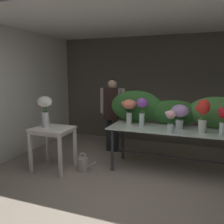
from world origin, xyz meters
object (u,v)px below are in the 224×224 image
at_px(florist, 112,108).
at_px(watering_can, 83,164).
at_px(side_table_white, 53,134).
at_px(vase_white_roses_tall, 45,108).
at_px(display_table_glass, 171,135).
at_px(vase_coral_dahlias, 129,107).
at_px(vase_lilac_tulips, 180,113).
at_px(vase_blush_carnations, 170,119).
at_px(vase_crimson_ranunculus, 223,119).
at_px(vase_violet_snapdragons, 142,108).
at_px(vase_scarlet_roses, 203,113).

distance_m(florist, watering_can, 1.50).
relative_size(side_table_white, vase_white_roses_tall, 1.40).
distance_m(display_table_glass, vase_coral_dahlias, 0.91).
height_order(vase_coral_dahlias, watering_can, vase_coral_dahlias).
bearing_deg(vase_coral_dahlias, display_table_glass, -6.84).
relative_size(florist, vase_lilac_tulips, 3.82).
height_order(vase_lilac_tulips, vase_blush_carnations, vase_lilac_tulips).
height_order(vase_crimson_ranunculus, vase_violet_snapdragons, vase_violet_snapdragons).
xyz_separation_m(vase_violet_snapdragons, watering_can, (-0.94, -0.51, -1.00)).
bearing_deg(vase_crimson_ranunculus, side_table_white, -171.87).
xyz_separation_m(vase_crimson_ranunculus, vase_violet_snapdragons, (-1.31, 0.24, 0.07)).
xyz_separation_m(vase_blush_carnations, watering_can, (-1.48, -0.20, -0.89)).
bearing_deg(vase_white_roses_tall, display_table_glass, 16.57).
xyz_separation_m(vase_crimson_ranunculus, watering_can, (-2.25, -0.28, -0.93)).
distance_m(side_table_white, florist, 1.52).
xyz_separation_m(vase_violet_snapdragons, vase_blush_carnations, (0.54, -0.31, -0.11)).
relative_size(display_table_glass, vase_violet_snapdragons, 4.19).
bearing_deg(vase_coral_dahlias, watering_can, -138.06).
bearing_deg(vase_lilac_tulips, side_table_white, -163.04).
bearing_deg(side_table_white, vase_crimson_ranunculus, 8.13).
relative_size(vase_coral_dahlias, watering_can, 1.33).
bearing_deg(vase_lilac_tulips, display_table_glass, -172.90).
relative_size(vase_violet_snapdragons, vase_white_roses_tall, 0.92).
relative_size(vase_crimson_ranunculus, vase_white_roses_tall, 0.81).
height_order(display_table_glass, vase_blush_carnations, vase_blush_carnations).
bearing_deg(vase_coral_dahlias, vase_blush_carnations, -26.87).
relative_size(display_table_glass, vase_crimson_ranunculus, 4.76).
xyz_separation_m(display_table_glass, side_table_white, (-2.00, -0.64, -0.01)).
xyz_separation_m(florist, vase_violet_snapdragons, (0.84, -0.71, 0.14)).
bearing_deg(vase_white_roses_tall, vase_crimson_ranunculus, 7.76).
relative_size(vase_lilac_tulips, vase_blush_carnations, 1.15).
height_order(vase_crimson_ranunculus, vase_white_roses_tall, vase_white_roses_tall).
distance_m(display_table_glass, vase_white_roses_tall, 2.28).
relative_size(florist, vase_scarlet_roses, 2.98).
relative_size(side_table_white, vase_violet_snapdragons, 1.52).
relative_size(display_table_glass, vase_lilac_tulips, 5.08).
bearing_deg(display_table_glass, florist, 152.51).
bearing_deg(florist, vase_white_roses_tall, -120.25).
bearing_deg(side_table_white, watering_can, 12.90).
height_order(display_table_glass, vase_crimson_ranunculus, vase_crimson_ranunculus).
xyz_separation_m(display_table_glass, watering_can, (-1.46, -0.51, -0.55)).
bearing_deg(vase_white_roses_tall, vase_scarlet_roses, 10.74).
xyz_separation_m(vase_crimson_ranunculus, vase_white_roses_tall, (-2.93, -0.40, 0.07)).
xyz_separation_m(display_table_glass, vase_white_roses_tall, (-2.14, -0.64, 0.46)).
height_order(vase_violet_snapdragons, vase_blush_carnations, vase_violet_snapdragons).
bearing_deg(display_table_glass, side_table_white, -162.38).
bearing_deg(vase_coral_dahlias, side_table_white, -148.97).
xyz_separation_m(side_table_white, vase_scarlet_roses, (2.50, 0.50, 0.45)).
bearing_deg(vase_blush_carnations, florist, 143.43).
xyz_separation_m(display_table_glass, vase_crimson_ranunculus, (0.79, -0.24, 0.38)).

